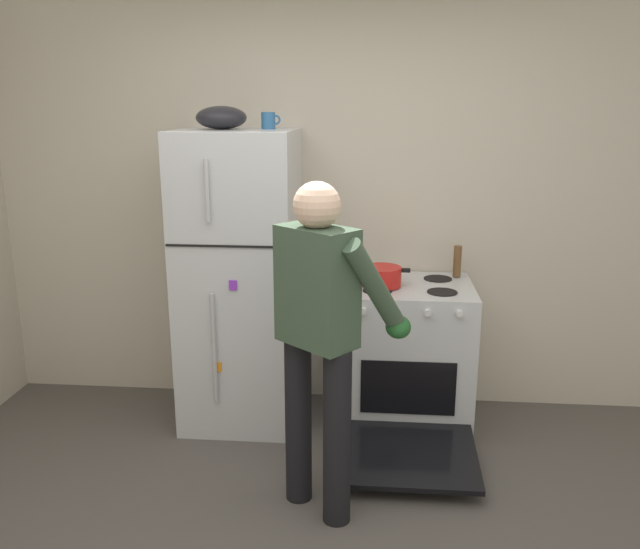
{
  "coord_description": "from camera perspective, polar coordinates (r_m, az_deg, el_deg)",
  "views": [
    {
      "loc": [
        0.28,
        -2.16,
        1.93
      ],
      "look_at": [
        -0.02,
        1.32,
        1.0
      ],
      "focal_mm": 36.62,
      "sensor_mm": 36.0,
      "label": 1
    }
  ],
  "objects": [
    {
      "name": "pepper_mill",
      "position": [
        4.07,
        11.91,
        1.15
      ],
      "size": [
        0.05,
        0.05,
        0.19
      ],
      "primitive_type": "cylinder",
      "color": "brown",
      "rests_on": "stove_range"
    },
    {
      "name": "red_pot",
      "position": [
        3.81,
        5.42,
        -0.15
      ],
      "size": [
        0.33,
        0.23,
        0.11
      ],
      "color": "red",
      "rests_on": "stove_range"
    },
    {
      "name": "kitchen_wall_back",
      "position": [
        4.16,
        1.09,
        6.9
      ],
      "size": [
        6.0,
        0.1,
        2.7
      ],
      "primitive_type": "cube",
      "color": "beige",
      "rests_on": "ground"
    },
    {
      "name": "refrigerator",
      "position": [
        3.95,
        -6.96,
        -0.48
      ],
      "size": [
        0.68,
        0.72,
        1.77
      ],
      "color": "silver",
      "rests_on": "ground"
    },
    {
      "name": "coffee_mug",
      "position": [
        3.83,
        -4.51,
        13.27
      ],
      "size": [
        0.11,
        0.08,
        0.1
      ],
      "color": "#2D6093",
      "rests_on": "refrigerator"
    },
    {
      "name": "stove_range",
      "position": [
        4.01,
        7.54,
        -7.17
      ],
      "size": [
        0.76,
        1.2,
        0.89
      ],
      "color": "silver",
      "rests_on": "ground"
    },
    {
      "name": "person_cook",
      "position": [
        2.98,
        0.17,
        -4.24
      ],
      "size": [
        0.64,
        0.67,
        1.6
      ],
      "color": "black",
      "rests_on": "ground"
    },
    {
      "name": "mixing_bowl",
      "position": [
        3.83,
        -8.62,
        13.4
      ],
      "size": [
        0.29,
        0.29,
        0.13
      ],
      "primitive_type": "ellipsoid",
      "color": "black",
      "rests_on": "refrigerator"
    }
  ]
}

